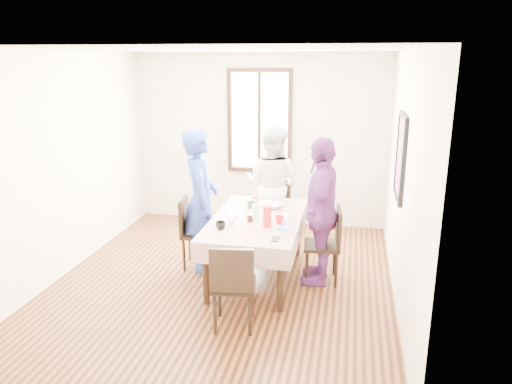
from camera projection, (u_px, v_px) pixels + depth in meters
ground at (224, 280)px, 5.89m from camera, size 4.50×4.50×0.00m
back_wall at (260, 140)px, 7.65m from camera, size 4.00×0.00×4.00m
right_wall at (404, 181)px, 5.14m from camera, size 0.00×4.50×4.50m
window_frame at (260, 121)px, 7.55m from camera, size 1.02×0.06×1.62m
window_pane at (260, 121)px, 7.56m from camera, size 0.90×0.02×1.50m
art_poster at (401, 157)px, 5.38m from camera, size 0.04×0.76×0.96m
dining_table at (257, 248)px, 5.89m from camera, size 0.94×1.68×0.75m
tablecloth at (257, 219)px, 5.79m from camera, size 1.06×1.80×0.01m
chair_left at (199, 233)px, 6.16m from camera, size 0.47×0.47×0.91m
chair_right at (322, 245)px, 5.77m from camera, size 0.46×0.46×0.91m
chair_far at (273, 213)px, 6.96m from camera, size 0.47×0.47×0.91m
chair_near at (234, 284)px, 4.78m from camera, size 0.48×0.48×0.91m
person_left at (200, 200)px, 6.04m from camera, size 0.61×0.75×1.79m
person_far at (273, 186)px, 6.83m from camera, size 0.99×0.87×1.72m
person_right at (321, 211)px, 5.66m from camera, size 0.44×1.04×1.76m
mug_black at (221, 226)px, 5.40m from camera, size 0.13×0.13×0.09m
mug_flag at (279, 220)px, 5.58m from camera, size 0.14×0.14×0.09m
mug_green at (251, 205)px, 6.17m from camera, size 0.12×0.12×0.08m
serving_bowl at (272, 206)px, 6.15m from camera, size 0.23×0.23×0.06m
juice_carton at (267, 217)px, 5.45m from camera, size 0.08×0.08×0.25m
butter_tub at (283, 231)px, 5.27m from camera, size 0.12×0.12×0.06m
jam_jar at (250, 218)px, 5.64m from camera, size 0.07×0.07×0.09m
drinking_glass at (231, 221)px, 5.53m from camera, size 0.06×0.06×0.09m
smartphone at (276, 239)px, 5.11m from camera, size 0.08×0.16×0.01m
flower_vase at (255, 210)px, 5.84m from camera, size 0.07×0.07×0.14m
plate_left at (234, 213)px, 5.93m from camera, size 0.20×0.20×0.01m
plate_right at (282, 216)px, 5.84m from camera, size 0.20×0.20×0.01m
plate_far at (266, 202)px, 6.38m from camera, size 0.20×0.20×0.01m
butter_lid at (283, 228)px, 5.26m from camera, size 0.12×0.12×0.01m
flower_bunch at (255, 201)px, 5.80m from camera, size 0.09×0.09×0.10m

